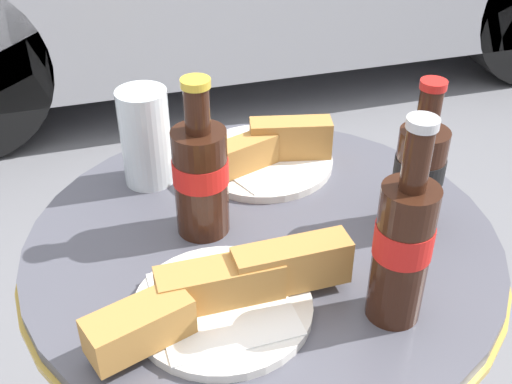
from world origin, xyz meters
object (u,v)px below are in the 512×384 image
Objects in this scene: bistro_table at (262,354)px; drinking_glass at (146,141)px; cola_bottle_center at (419,173)px; lunch_plate_far at (224,296)px; lunch_plate_near at (267,154)px; cola_bottle_right at (403,245)px; cola_bottle_left at (201,175)px.

bistro_table is 5.19× the size of drinking_glass.
lunch_plate_far is (-0.29, -0.09, -0.06)m from cola_bottle_center.
bistro_table is at bearing -108.98° from lunch_plate_near.
lunch_plate_near is (-0.04, 0.35, -0.08)m from cola_bottle_right.
lunch_plate_near is at bearing -3.73° from drinking_glass.
cola_bottle_center reaches higher than lunch_plate_near.
lunch_plate_far is at bearing -94.21° from cola_bottle_left.
lunch_plate_far is (0.04, -0.30, -0.04)m from drinking_glass.
drinking_glass is at bearing 176.27° from lunch_plate_near.
cola_bottle_center is at bearing -14.67° from cola_bottle_left.
lunch_plate_near reaches higher than lunch_plate_far.
lunch_plate_near is at bearing 125.78° from cola_bottle_center.
cola_bottle_left reaches higher than lunch_plate_near.
bistro_table is 3.48× the size of cola_bottle_left.
lunch_plate_far is (-0.18, 0.05, -0.07)m from cola_bottle_right.
bistro_table is 3.59× the size of cola_bottle_center.
bistro_table is 0.38m from cola_bottle_center.
cola_bottle_right reaches higher than drinking_glass.
cola_bottle_left reaches higher than cola_bottle_center.
drinking_glass is (-0.32, 0.21, -0.02)m from cola_bottle_center.
lunch_plate_far is at bearing -115.91° from lunch_plate_near.
cola_bottle_center is at bearing 55.42° from cola_bottle_right.
drinking_glass is at bearing 122.06° from cola_bottle_right.
cola_bottle_left is 0.87× the size of cola_bottle_right.
cola_bottle_right reaches higher than cola_bottle_center.
cola_bottle_right is 0.80× the size of lunch_plate_far.
bistro_table is 0.39m from cola_bottle_right.
cola_bottle_right reaches higher than lunch_plate_far.
cola_bottle_left is at bearing 151.58° from bistro_table.
cola_bottle_right is at bearing -60.60° from bistro_table.
lunch_plate_far is at bearing -82.60° from drinking_glass.
bistro_table is 2.43× the size of lunch_plate_far.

